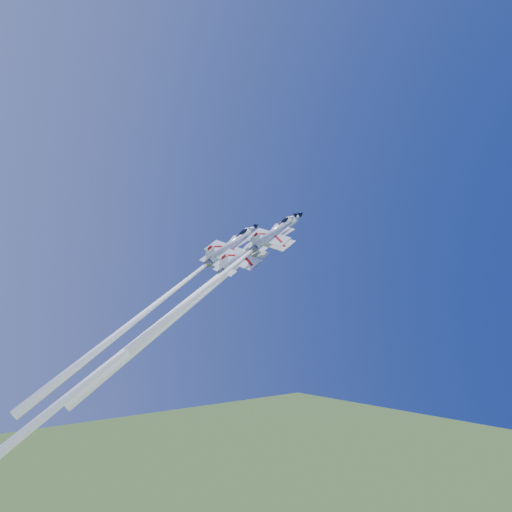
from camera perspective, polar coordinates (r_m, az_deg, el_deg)
jet_lead at (r=113.61m, az=-4.77°, el=-3.37°), size 48.13×18.31×43.33m
jet_left at (r=116.21m, az=-9.57°, el=-4.44°), size 47.10×18.19×42.56m
jet_right at (r=110.81m, az=-2.93°, el=-1.49°), size 35.46×13.00×31.63m
jet_slot at (r=106.12m, az=-9.88°, el=-6.81°), size 50.18×20.11×45.78m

